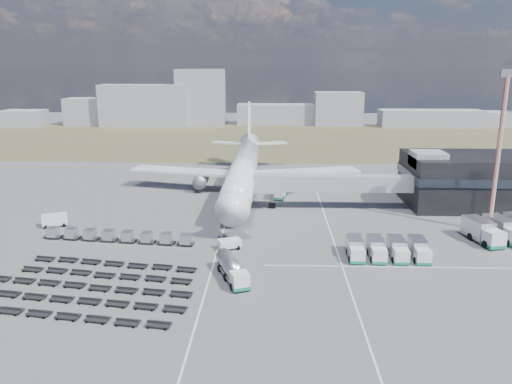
{
  "coord_description": "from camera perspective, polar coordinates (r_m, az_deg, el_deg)",
  "views": [
    {
      "loc": [
        6.13,
        -72.89,
        27.46
      ],
      "look_at": [
        3.16,
        17.31,
        4.0
      ],
      "focal_mm": 35.0,
      "sensor_mm": 36.0,
      "label": 1
    }
  ],
  "objects": [
    {
      "name": "pushback_tug",
      "position": [
        76.19,
        -3.06,
        -5.97
      ],
      "size": [
        3.87,
        3.13,
        1.51
      ],
      "primitive_type": "cube",
      "rotation": [
        0.0,
        0.0,
        0.42
      ],
      "color": "white",
      "rests_on": "ground"
    },
    {
      "name": "lane_markings",
      "position": [
        80.79,
        4.37,
        -5.34
      ],
      "size": [
        47.12,
        110.0,
        0.01
      ],
      "color": "silver",
      "rests_on": "ground"
    },
    {
      "name": "floodlight_mast",
      "position": [
        89.6,
        25.95,
        3.98
      ],
      "size": [
        2.48,
        2.04,
        26.47
      ],
      "rotation": [
        0.0,
        0.0,
        0.05
      ],
      "color": "#B33B1C",
      "rests_on": "ground"
    },
    {
      "name": "service_trucks_near",
      "position": [
        74.93,
        14.76,
        -6.32
      ],
      "size": [
        11.43,
        6.49,
        2.51
      ],
      "rotation": [
        0.0,
        0.0,
        -0.02
      ],
      "color": "white",
      "rests_on": "ground"
    },
    {
      "name": "utility_van",
      "position": [
        92.84,
        -22.0,
        -3.01
      ],
      "size": [
        4.54,
        3.37,
        2.22
      ],
      "primitive_type": "cube",
      "rotation": [
        0.0,
        0.0,
        0.41
      ],
      "color": "white",
      "rests_on": "ground"
    },
    {
      "name": "fuel_tanker",
      "position": [
        65.72,
        -2.73,
        -8.79
      ],
      "size": [
        5.19,
        8.98,
        2.83
      ],
      "rotation": [
        0.0,
        0.0,
        0.36
      ],
      "color": "white",
      "rests_on": "ground"
    },
    {
      "name": "uld_row",
      "position": [
        81.82,
        -15.49,
        -4.85
      ],
      "size": [
        24.6,
        4.39,
        1.66
      ],
      "rotation": [
        0.0,
        0.0,
        -0.12
      ],
      "color": "black",
      "rests_on": "ground"
    },
    {
      "name": "grass_strip",
      "position": [
        185.04,
        -0.03,
        6.04
      ],
      "size": [
        420.0,
        90.0,
        0.01
      ],
      "primitive_type": "cube",
      "color": "brown",
      "rests_on": "ground"
    },
    {
      "name": "baggage_dollies",
      "position": [
        66.89,
        -18.84,
        -10.2
      ],
      "size": [
        29.23,
        20.01,
        0.64
      ],
      "rotation": [
        0.0,
        0.0,
        -0.15
      ],
      "color": "black",
      "rests_on": "ground"
    },
    {
      "name": "catering_truck",
      "position": [
        104.35,
        2.75,
        0.04
      ],
      "size": [
        3.34,
        5.93,
        2.57
      ],
      "rotation": [
        0.0,
        0.0,
        -0.2
      ],
      "color": "white",
      "rests_on": "ground"
    },
    {
      "name": "jet_bridge",
      "position": [
        96.46,
        7.65,
        1.01
      ],
      "size": [
        30.3,
        3.8,
        7.05
      ],
      "color": "#939399",
      "rests_on": "ground"
    },
    {
      "name": "skyline",
      "position": [
        225.74,
        -2.37,
        9.38
      ],
      "size": [
        303.46,
        23.92,
        24.7
      ],
      "color": "#9497A2",
      "rests_on": "ground"
    },
    {
      "name": "terminal",
      "position": [
        107.74,
        24.58,
        1.34
      ],
      "size": [
        30.4,
        16.4,
        11.0
      ],
      "color": "black",
      "rests_on": "ground"
    },
    {
      "name": "ground",
      "position": [
        78.13,
        -2.75,
        -6.02
      ],
      "size": [
        420.0,
        420.0,
        0.0
      ],
      "primitive_type": "plane",
      "color": "#565659",
      "rests_on": "ground"
    },
    {
      "name": "airliner",
      "position": [
        107.75,
        -1.42,
        2.69
      ],
      "size": [
        51.59,
        64.53,
        17.62
      ],
      "color": "white",
      "rests_on": "ground"
    }
  ]
}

